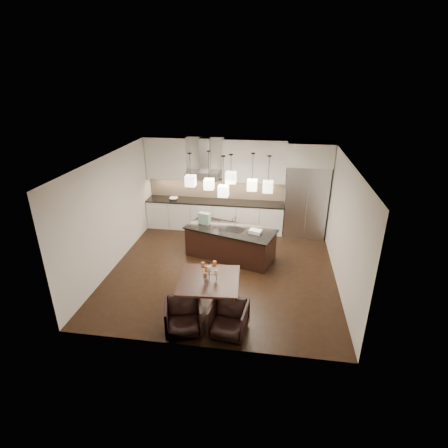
# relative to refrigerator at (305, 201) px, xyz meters

# --- Properties ---
(floor) EXTENTS (5.50, 5.50, 0.02)m
(floor) POSITION_rel_refrigerator_xyz_m (-2.10, -2.38, -1.08)
(floor) COLOR black
(floor) RESTS_ON ground
(ceiling) EXTENTS (5.50, 5.50, 0.02)m
(ceiling) POSITION_rel_refrigerator_xyz_m (-2.10, -2.38, 1.73)
(ceiling) COLOR white
(ceiling) RESTS_ON wall_back
(wall_back) EXTENTS (5.50, 0.02, 2.80)m
(wall_back) POSITION_rel_refrigerator_xyz_m (-2.10, 0.38, 0.32)
(wall_back) COLOR silver
(wall_back) RESTS_ON ground
(wall_front) EXTENTS (5.50, 0.02, 2.80)m
(wall_front) POSITION_rel_refrigerator_xyz_m (-2.10, -5.14, 0.32)
(wall_front) COLOR silver
(wall_front) RESTS_ON ground
(wall_left) EXTENTS (0.02, 5.50, 2.80)m
(wall_left) POSITION_rel_refrigerator_xyz_m (-4.86, -2.38, 0.32)
(wall_left) COLOR silver
(wall_left) RESTS_ON ground
(wall_right) EXTENTS (0.02, 5.50, 2.80)m
(wall_right) POSITION_rel_refrigerator_xyz_m (0.66, -2.38, 0.32)
(wall_right) COLOR silver
(wall_right) RESTS_ON ground
(refrigerator) EXTENTS (1.20, 0.72, 2.15)m
(refrigerator) POSITION_rel_refrigerator_xyz_m (0.00, 0.00, 0.00)
(refrigerator) COLOR #B7B7BA
(refrigerator) RESTS_ON floor
(fridge_panel) EXTENTS (1.26, 0.72, 0.65)m
(fridge_panel) POSITION_rel_refrigerator_xyz_m (0.00, 0.00, 1.40)
(fridge_panel) COLOR silver
(fridge_panel) RESTS_ON refrigerator
(lower_cabinets) EXTENTS (4.21, 0.62, 0.88)m
(lower_cabinets) POSITION_rel_refrigerator_xyz_m (-2.73, 0.05, -0.64)
(lower_cabinets) COLOR silver
(lower_cabinets) RESTS_ON floor
(countertop) EXTENTS (4.21, 0.66, 0.04)m
(countertop) POSITION_rel_refrigerator_xyz_m (-2.73, 0.05, -0.17)
(countertop) COLOR black
(countertop) RESTS_ON lower_cabinets
(backsplash) EXTENTS (4.21, 0.02, 0.63)m
(backsplash) POSITION_rel_refrigerator_xyz_m (-2.73, 0.35, 0.16)
(backsplash) COLOR tan
(backsplash) RESTS_ON countertop
(upper_cab_left) EXTENTS (1.25, 0.35, 1.25)m
(upper_cab_left) POSITION_rel_refrigerator_xyz_m (-4.20, 0.19, 1.10)
(upper_cab_left) COLOR silver
(upper_cab_left) RESTS_ON wall_back
(upper_cab_right) EXTENTS (1.85, 0.35, 1.25)m
(upper_cab_right) POSITION_rel_refrigerator_xyz_m (-1.55, 0.19, 1.10)
(upper_cab_right) COLOR silver
(upper_cab_right) RESTS_ON wall_back
(hood_canopy) EXTENTS (0.90, 0.52, 0.24)m
(hood_canopy) POSITION_rel_refrigerator_xyz_m (-3.03, 0.10, 0.65)
(hood_canopy) COLOR #B7B7BA
(hood_canopy) RESTS_ON wall_back
(hood_chimney) EXTENTS (0.30, 0.28, 0.96)m
(hood_chimney) POSITION_rel_refrigerator_xyz_m (-3.03, 0.21, 1.24)
(hood_chimney) COLOR #B7B7BA
(hood_chimney) RESTS_ON hood_canopy
(fruit_bowl) EXTENTS (0.26, 0.26, 0.06)m
(fruit_bowl) POSITION_rel_refrigerator_xyz_m (-4.01, 0.00, -0.12)
(fruit_bowl) COLOR silver
(fruit_bowl) RESTS_ON countertop
(island_body) EXTENTS (2.42, 1.54, 0.79)m
(island_body) POSITION_rel_refrigerator_xyz_m (-2.00, -1.72, -0.68)
(island_body) COLOR black
(island_body) RESTS_ON floor
(island_top) EXTENTS (2.51, 1.63, 0.04)m
(island_top) POSITION_rel_refrigerator_xyz_m (-2.00, -1.72, -0.27)
(island_top) COLOR black
(island_top) RESTS_ON island_body
(faucet) EXTENTS (0.15, 0.23, 0.34)m
(faucet) POSITION_rel_refrigerator_xyz_m (-1.89, -1.66, -0.08)
(faucet) COLOR silver
(faucet) RESTS_ON island_top
(tote_bag) EXTENTS (0.34, 0.25, 0.31)m
(tote_bag) POSITION_rel_refrigerator_xyz_m (-2.73, -1.49, -0.09)
(tote_bag) COLOR #1D5441
(tote_bag) RESTS_ON island_top
(food_container) EXTENTS (0.36, 0.30, 0.09)m
(food_container) POSITION_rel_refrigerator_xyz_m (-1.34, -1.90, -0.20)
(food_container) COLOR silver
(food_container) RESTS_ON island_top
(dining_table) EXTENTS (1.28, 1.28, 0.72)m
(dining_table) POSITION_rel_refrigerator_xyz_m (-2.13, -4.00, -0.72)
(dining_table) COLOR black
(dining_table) RESTS_ON floor
(candelabra) EXTENTS (0.37, 0.37, 0.42)m
(candelabra) POSITION_rel_refrigerator_xyz_m (-2.13, -4.00, -0.15)
(candelabra) COLOR black
(candelabra) RESTS_ON dining_table
(candle_a) EXTENTS (0.08, 0.08, 0.10)m
(candle_a) POSITION_rel_refrigerator_xyz_m (-2.00, -3.99, -0.19)
(candle_a) COLOR beige
(candle_a) RESTS_ON candelabra
(candle_b) EXTENTS (0.08, 0.08, 0.10)m
(candle_b) POSITION_rel_refrigerator_xyz_m (-2.21, -3.89, -0.19)
(candle_b) COLOR #D9632F
(candle_b) RESTS_ON candelabra
(candle_c) EXTENTS (0.08, 0.08, 0.10)m
(candle_c) POSITION_rel_refrigerator_xyz_m (-2.19, -4.12, -0.19)
(candle_c) COLOR brown
(candle_c) RESTS_ON candelabra
(candle_d) EXTENTS (0.08, 0.08, 0.10)m
(candle_d) POSITION_rel_refrigerator_xyz_m (-2.03, -3.91, -0.04)
(candle_d) COLOR #D9632F
(candle_d) RESTS_ON candelabra
(candle_e) EXTENTS (0.08, 0.08, 0.10)m
(candle_e) POSITION_rel_refrigerator_xyz_m (-2.26, -3.99, -0.04)
(candle_e) COLOR brown
(candle_e) RESTS_ON candelabra
(candle_f) EXTENTS (0.08, 0.08, 0.10)m
(candle_f) POSITION_rel_refrigerator_xyz_m (-2.10, -4.13, -0.04)
(candle_f) COLOR beige
(candle_f) RESTS_ON candelabra
(armchair_left) EXTENTS (0.85, 0.86, 0.64)m
(armchair_left) POSITION_rel_refrigerator_xyz_m (-2.50, -4.75, -0.76)
(armchair_left) COLOR black
(armchair_left) RESTS_ON floor
(armchair_right) EXTENTS (0.75, 0.77, 0.64)m
(armchair_right) POSITION_rel_refrigerator_xyz_m (-1.64, -4.69, -0.76)
(armchair_right) COLOR black
(armchair_right) RESTS_ON floor
(pendant_a) EXTENTS (0.24, 0.24, 0.26)m
(pendant_a) POSITION_rel_refrigerator_xyz_m (-2.97, -1.87, 1.04)
(pendant_a) COLOR beige
(pendant_a) RESTS_ON ceiling
(pendant_b) EXTENTS (0.24, 0.24, 0.26)m
(pendant_b) POSITION_rel_refrigerator_xyz_m (-2.58, -1.55, 0.88)
(pendant_b) COLOR beige
(pendant_b) RESTS_ON ceiling
(pendant_c) EXTENTS (0.24, 0.24, 0.26)m
(pendant_c) POSITION_rel_refrigerator_xyz_m (-1.98, -1.87, 1.16)
(pendant_c) COLOR beige
(pendant_c) RESTS_ON ceiling
(pendant_d) EXTENTS (0.24, 0.24, 0.26)m
(pendant_d) POSITION_rel_refrigerator_xyz_m (-1.48, -1.65, 0.93)
(pendant_d) COLOR beige
(pendant_d) RESTS_ON ceiling
(pendant_e) EXTENTS (0.24, 0.24, 0.26)m
(pendant_e) POSITION_rel_refrigerator_xyz_m (-1.09, -1.89, 0.98)
(pendant_e) COLOR beige
(pendant_e) RESTS_ON ceiling
(pendant_f) EXTENTS (0.24, 0.24, 0.26)m
(pendant_f) POSITION_rel_refrigerator_xyz_m (-2.13, -2.05, 0.88)
(pendant_f) COLOR beige
(pendant_f) RESTS_ON ceiling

